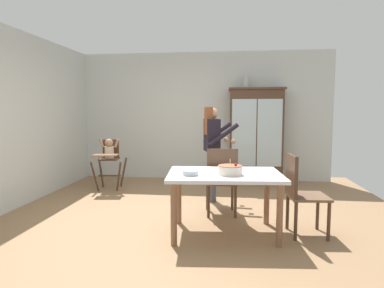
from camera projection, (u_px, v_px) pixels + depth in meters
name	position (u px, v px, depth m)	size (l,w,h in m)	color
ground_plane	(186.00, 217.00, 4.62)	(6.24, 6.24, 0.00)	#93704C
wall_back	(203.00, 116.00, 7.09)	(5.32, 0.06, 2.70)	silver
wall_left	(7.00, 119.00, 4.80)	(0.06, 5.32, 2.70)	silver
china_cabinet	(256.00, 136.00, 6.73)	(1.11, 0.48, 1.93)	#4C3323
ceramic_vase	(246.00, 82.00, 6.65)	(0.13, 0.13, 0.27)	#B2B7B2
high_chair_with_toddler	(109.00, 155.00, 6.22)	(0.64, 0.74, 0.95)	#4C3323
adult_person	(212.00, 142.00, 5.36)	(0.61, 0.59, 1.53)	#47474C
dining_table	(225.00, 181.00, 3.92)	(1.40, 1.02, 0.74)	silver
birthday_cake	(230.00, 170.00, 3.80)	(0.28, 0.28, 0.19)	beige
serving_bowl	(190.00, 173.00, 3.77)	(0.18, 0.18, 0.06)	#B2BCC6
dining_chair_far_side	(222.00, 177.00, 4.60)	(0.49, 0.49, 0.96)	#4C3323
dining_chair_right_end	(299.00, 189.00, 3.90)	(0.48, 0.48, 0.96)	#4C3323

